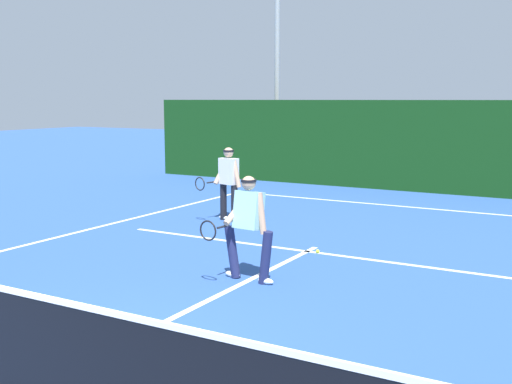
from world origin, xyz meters
name	(u,v)px	position (x,y,z in m)	size (l,w,h in m)	color
court_line_baseline_far	(399,206)	(0.00, 11.40, 0.00)	(9.30, 0.10, 0.01)	white
court_line_service	(307,251)	(0.00, 6.06, 0.00)	(7.58, 0.10, 0.01)	white
court_line_centre	(217,296)	(0.00, 3.20, 0.00)	(0.10, 6.40, 0.01)	white
tennis_net	(21,340)	(0.00, 0.00, 0.50)	(10.19, 0.09, 1.11)	#1E4723
player_near	(248,224)	(-0.01, 4.03, 0.84)	(0.91, 0.89, 1.55)	#1E234C
player_far	(228,181)	(-2.68, 7.74, 0.88)	(0.90, 0.83, 1.60)	black
tennis_ball	(318,251)	(0.21, 6.03, 0.03)	(0.07, 0.07, 0.07)	#D1E033
back_fence_windscreen	(428,147)	(0.00, 14.02, 1.30)	(18.50, 0.12, 2.60)	#103912
light_pole	(277,33)	(-5.82, 15.96, 4.88)	(0.55, 0.44, 8.04)	#9EA39E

